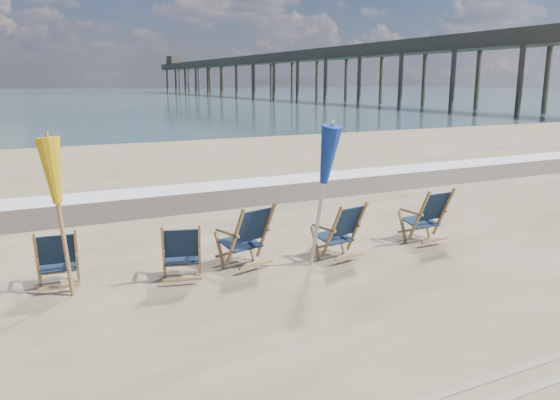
% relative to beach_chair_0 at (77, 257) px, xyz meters
% --- Properties ---
extents(ocean, '(400.00, 400.00, 0.00)m').
position_rel_beach_chair_0_xyz_m(ocean, '(3.17, 125.95, -0.44)').
color(ocean, '#324E53').
rests_on(ocean, ground).
extents(surf_foam, '(200.00, 1.40, 0.01)m').
position_rel_beach_chair_0_xyz_m(surf_foam, '(3.17, 6.25, -0.44)').
color(surf_foam, silver).
rests_on(surf_foam, ground).
extents(wet_sand_strip, '(200.00, 2.60, 0.00)m').
position_rel_beach_chair_0_xyz_m(wet_sand_strip, '(3.17, 4.75, -0.44)').
color(wet_sand_strip, '#42362A').
rests_on(wet_sand_strip, ground).
extents(beach_chair_0, '(0.63, 0.69, 0.88)m').
position_rel_beach_chair_0_xyz_m(beach_chair_0, '(0.00, 0.00, 0.00)').
color(beach_chair_0, '#101D31').
rests_on(beach_chair_0, ground).
extents(beach_chair_1, '(0.72, 0.77, 0.89)m').
position_rel_beach_chair_0_xyz_m(beach_chair_1, '(1.57, -0.52, 0.00)').
color(beach_chair_1, '#101D31').
rests_on(beach_chair_1, ground).
extents(beach_chair_2, '(0.82, 0.88, 1.03)m').
position_rel_beach_chair_0_xyz_m(beach_chair_2, '(2.71, -0.29, 0.07)').
color(beach_chair_2, '#101D31').
rests_on(beach_chair_2, ground).
extents(beach_chair_3, '(0.73, 0.79, 0.97)m').
position_rel_beach_chair_0_xyz_m(beach_chair_3, '(4.17, -0.62, 0.04)').
color(beach_chair_3, '#101D31').
rests_on(beach_chair_3, ground).
extents(beach_chair_4, '(0.67, 0.75, 1.01)m').
position_rel_beach_chair_0_xyz_m(beach_chair_4, '(6.03, -0.57, 0.06)').
color(beach_chair_4, '#101D31').
rests_on(beach_chair_4, ground).
extents(umbrella_yellow, '(0.30, 0.30, 2.08)m').
position_rel_beach_chair_0_xyz_m(umbrella_yellow, '(-0.17, -0.20, 1.12)').
color(umbrella_yellow, olive).
rests_on(umbrella_yellow, ground).
extents(umbrella_blue, '(0.30, 0.30, 2.19)m').
position_rel_beach_chair_0_xyz_m(umbrella_blue, '(3.37, -0.79, 1.22)').
color(umbrella_blue, '#A5A5AD').
rests_on(umbrella_blue, ground).
extents(fishing_pier, '(4.40, 140.00, 9.30)m').
position_rel_beach_chair_0_xyz_m(fishing_pier, '(41.17, 71.95, 4.21)').
color(fishing_pier, '#4C4337').
rests_on(fishing_pier, ground).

